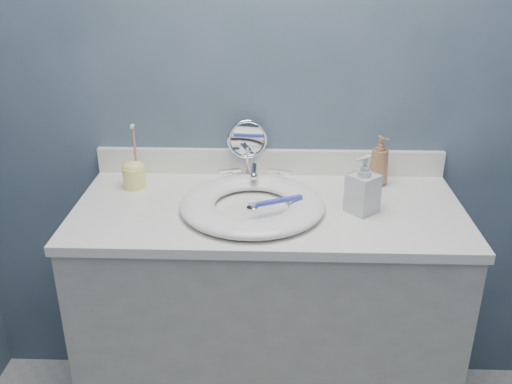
{
  "coord_description": "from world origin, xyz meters",
  "views": [
    {
      "loc": [
        0.02,
        -0.64,
        1.66
      ],
      "look_at": [
        -0.04,
        0.94,
        0.94
      ],
      "focal_mm": 40.0,
      "sensor_mm": 36.0,
      "label": 1
    }
  ],
  "objects_px": {
    "soap_bottle_amber": "(379,161)",
    "toothbrush_holder": "(134,173)",
    "soap_bottle_clear": "(363,184)",
    "makeup_mirror": "(247,146)"
  },
  "relations": [
    {
      "from": "soap_bottle_amber",
      "to": "soap_bottle_clear",
      "type": "distance_m",
      "value": 0.23
    },
    {
      "from": "makeup_mirror",
      "to": "soap_bottle_clear",
      "type": "height_order",
      "value": "makeup_mirror"
    },
    {
      "from": "toothbrush_holder",
      "to": "soap_bottle_amber",
      "type": "bearing_deg",
      "value": 3.75
    },
    {
      "from": "soap_bottle_amber",
      "to": "toothbrush_holder",
      "type": "bearing_deg",
      "value": 146.06
    },
    {
      "from": "soap_bottle_clear",
      "to": "toothbrush_holder",
      "type": "height_order",
      "value": "toothbrush_holder"
    },
    {
      "from": "soap_bottle_clear",
      "to": "toothbrush_holder",
      "type": "xyz_separation_m",
      "value": [
        -0.74,
        0.16,
        -0.04
      ]
    },
    {
      "from": "soap_bottle_clear",
      "to": "makeup_mirror",
      "type": "bearing_deg",
      "value": -167.76
    },
    {
      "from": "makeup_mirror",
      "to": "soap_bottle_amber",
      "type": "relative_size",
      "value": 1.21
    },
    {
      "from": "makeup_mirror",
      "to": "soap_bottle_clear",
      "type": "distance_m",
      "value": 0.45
    },
    {
      "from": "soap_bottle_amber",
      "to": "soap_bottle_clear",
      "type": "relative_size",
      "value": 0.94
    }
  ]
}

